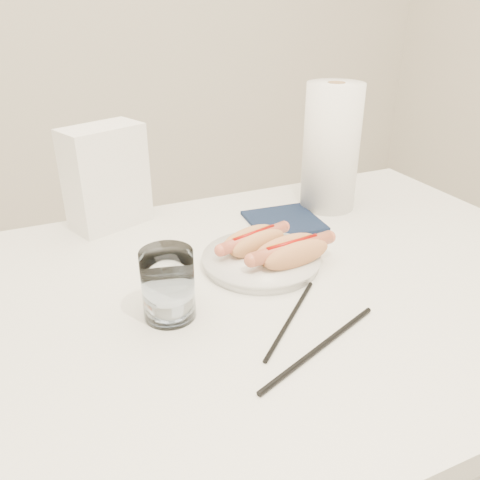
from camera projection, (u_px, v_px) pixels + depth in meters
name	position (u px, v px, depth m)	size (l,w,h in m)	color
table	(258.00, 314.00, 0.85)	(1.20, 0.80, 0.75)	white
plate	(261.00, 261.00, 0.88)	(0.20, 0.20, 0.02)	white
hotdog_left	(254.00, 241.00, 0.89)	(0.15, 0.09, 0.04)	#DF9559
hotdog_right	(292.00, 252.00, 0.85)	(0.17, 0.08, 0.05)	#DE8E56
water_glass	(168.00, 285.00, 0.72)	(0.08, 0.08, 0.11)	silver
chopstick_near	(290.00, 318.00, 0.73)	(0.01, 0.01, 0.21)	black
chopstick_far	(320.00, 347.00, 0.67)	(0.01, 0.01, 0.25)	black
napkin_box	(106.00, 177.00, 1.00)	(0.15, 0.09, 0.21)	white
navy_napkin	(284.00, 221.00, 1.05)	(0.14, 0.14, 0.01)	#111C36
paper_towel_roll	(331.00, 148.00, 1.07)	(0.12, 0.12, 0.27)	white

